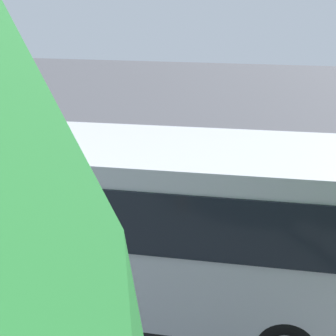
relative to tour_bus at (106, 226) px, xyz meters
name	(u,v)px	position (x,y,z in m)	size (l,w,h in m)	color
ground_plane	(201,206)	(-0.91, -4.81, -1.64)	(80.00, 80.00, 0.00)	#4C4C51
tour_bus	(106,226)	(0.00, 0.00, 0.00)	(9.27, 3.20, 3.25)	silver
spectator_far_left	(245,202)	(-2.27, -3.09, -0.61)	(0.58, 0.33, 1.73)	#473823
spectator_left	(208,197)	(-1.37, -3.05, -0.58)	(0.58, 0.35, 1.77)	black
spectator_centre	(171,198)	(-0.48, -2.90, -0.62)	(0.57, 0.32, 1.73)	#473823
spectator_right	(136,194)	(0.47, -2.99, -0.65)	(0.58, 0.36, 1.67)	black
spectator_far_right	(102,188)	(1.45, -3.12, -0.64)	(0.57, 0.32, 1.70)	black
parked_motorcycle_silver	(254,244)	(-2.60, -2.10, -1.16)	(2.04, 0.68, 0.99)	black
stunt_motorcycle	(147,157)	(1.46, -7.06, -1.03)	(2.03, 0.72, 1.23)	black
bay_line_b	(308,207)	(-3.95, -5.49, -1.64)	(0.30, 4.32, 0.01)	white
bay_line_c	(214,198)	(-1.19, -5.49, -1.64)	(0.27, 3.64, 0.01)	white
bay_line_d	(129,189)	(1.57, -5.49, -1.64)	(0.28, 3.86, 0.01)	white
bay_line_e	(52,181)	(4.33, -5.49, -1.64)	(0.31, 4.41, 0.01)	white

